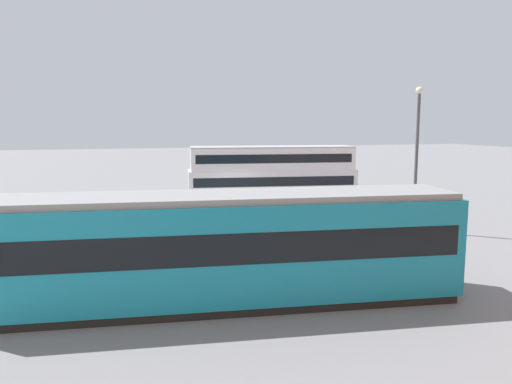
{
  "coord_description": "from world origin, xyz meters",
  "views": [
    {
      "loc": [
        7.73,
        29.61,
        5.5
      ],
      "look_at": [
        0.66,
        5.89,
        2.0
      ],
      "focal_mm": 34.35,
      "sensor_mm": 36.0,
      "label": 1
    }
  ],
  "objects_px": {
    "double_decker_bus": "(272,173)",
    "pedestrian_crossing": "(281,213)",
    "pedestrian_near_railing": "(173,212)",
    "info_sign": "(131,207)",
    "tram_yellow": "(224,247)",
    "street_lamp": "(417,149)"
  },
  "relations": [
    {
      "from": "pedestrian_near_railing",
      "to": "info_sign",
      "type": "xyz_separation_m",
      "value": [
        2.13,
        1.15,
        0.53
      ]
    },
    {
      "from": "pedestrian_crossing",
      "to": "street_lamp",
      "type": "distance_m",
      "value": 7.56
    },
    {
      "from": "double_decker_bus",
      "to": "tram_yellow",
      "type": "xyz_separation_m",
      "value": [
        7.72,
        18.53,
        -0.23
      ]
    },
    {
      "from": "double_decker_bus",
      "to": "pedestrian_crossing",
      "type": "bearing_deg",
      "value": 74.06
    },
    {
      "from": "double_decker_bus",
      "to": "pedestrian_crossing",
      "type": "xyz_separation_m",
      "value": [
        2.78,
        9.74,
        -1.0
      ]
    },
    {
      "from": "tram_yellow",
      "to": "info_sign",
      "type": "height_order",
      "value": "tram_yellow"
    },
    {
      "from": "pedestrian_crossing",
      "to": "street_lamp",
      "type": "relative_size",
      "value": 0.24
    },
    {
      "from": "double_decker_bus",
      "to": "tram_yellow",
      "type": "distance_m",
      "value": 20.07
    },
    {
      "from": "pedestrian_near_railing",
      "to": "street_lamp",
      "type": "height_order",
      "value": "street_lamp"
    },
    {
      "from": "pedestrian_near_railing",
      "to": "info_sign",
      "type": "relative_size",
      "value": 0.77
    },
    {
      "from": "pedestrian_crossing",
      "to": "double_decker_bus",
      "type": "bearing_deg",
      "value": -105.94
    },
    {
      "from": "tram_yellow",
      "to": "pedestrian_crossing",
      "type": "height_order",
      "value": "tram_yellow"
    },
    {
      "from": "double_decker_bus",
      "to": "tram_yellow",
      "type": "height_order",
      "value": "double_decker_bus"
    },
    {
      "from": "info_sign",
      "to": "street_lamp",
      "type": "distance_m",
      "value": 14.37
    },
    {
      "from": "double_decker_bus",
      "to": "info_sign",
      "type": "height_order",
      "value": "double_decker_bus"
    },
    {
      "from": "street_lamp",
      "to": "pedestrian_crossing",
      "type": "bearing_deg",
      "value": -14.13
    },
    {
      "from": "pedestrian_crossing",
      "to": "info_sign",
      "type": "relative_size",
      "value": 0.76
    },
    {
      "from": "pedestrian_near_railing",
      "to": "street_lamp",
      "type": "relative_size",
      "value": 0.24
    },
    {
      "from": "pedestrian_crossing",
      "to": "info_sign",
      "type": "xyz_separation_m",
      "value": [
        7.29,
        -0.72,
        0.54
      ]
    },
    {
      "from": "street_lamp",
      "to": "info_sign",
      "type": "bearing_deg",
      "value": -9.72
    },
    {
      "from": "pedestrian_crossing",
      "to": "pedestrian_near_railing",
      "type": "bearing_deg",
      "value": -19.87
    },
    {
      "from": "tram_yellow",
      "to": "street_lamp",
      "type": "height_order",
      "value": "street_lamp"
    }
  ]
}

